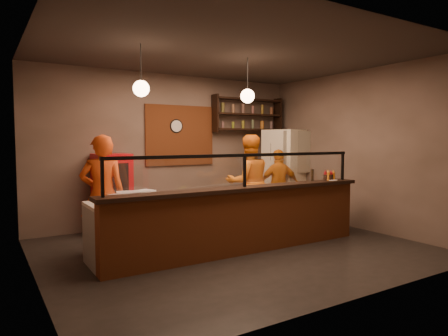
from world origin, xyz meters
TOP-DOWN VIEW (x-y plane):
  - floor at (0.00, 0.00)m, footprint 6.00×6.00m
  - ceiling at (0.00, 0.00)m, footprint 6.00×6.00m
  - wall_back at (0.00, 2.50)m, footprint 6.00×0.00m
  - wall_left at (-3.00, 0.00)m, footprint 0.00×5.00m
  - wall_right at (3.00, 0.00)m, footprint 0.00×5.00m
  - wall_front at (0.00, -2.50)m, footprint 6.00×0.00m
  - brick_patch at (0.20, 2.47)m, footprint 1.60×0.04m
  - service_counter at (0.00, -0.30)m, footprint 4.60×0.25m
  - counter_ledge at (0.00, -0.30)m, footprint 4.70×0.37m
  - worktop_cabinet at (0.00, 0.20)m, footprint 4.60×0.75m
  - worktop at (0.00, 0.20)m, footprint 4.60×0.75m
  - sneeze_guard at (0.00, -0.30)m, footprint 4.50×0.05m
  - wall_shelving at (1.90, 2.32)m, footprint 1.84×0.28m
  - wall_clock at (0.10, 2.46)m, footprint 0.30×0.04m
  - pendant_left at (-1.50, 0.20)m, footprint 0.24×0.24m
  - pendant_right at (0.40, 0.20)m, footprint 0.24×0.24m
  - cook_left at (-1.93, 0.84)m, footprint 0.78×0.61m
  - cook_mid at (1.00, 1.00)m, footprint 1.08×0.93m
  - cook_right at (2.05, 1.33)m, footprint 1.01×0.66m
  - fridge at (2.60, 1.78)m, footprint 1.05×1.01m
  - red_cooler at (-1.40, 2.15)m, footprint 0.67×0.61m
  - pizza_dough at (-0.00, 0.26)m, footprint 0.61×0.61m
  - prep_tub_a at (-1.76, 0.10)m, footprint 0.37×0.33m
  - prep_tub_b at (-1.47, 0.23)m, footprint 0.35×0.32m
  - prep_tub_c at (-1.90, -0.07)m, footprint 0.38×0.35m
  - rolling_pin at (-0.52, 0.38)m, footprint 0.35×0.24m
  - condiment_caddy at (1.94, -0.24)m, footprint 0.22×0.20m
  - pepper_mill at (1.53, -0.22)m, footprint 0.05×0.05m
  - small_plate at (1.95, -0.31)m, footprint 0.18×0.18m

SIDE VIEW (x-z plane):
  - floor at x=0.00m, z-range 0.00..0.00m
  - worktop_cabinet at x=0.00m, z-range 0.00..0.85m
  - service_counter at x=0.00m, z-range 0.00..1.00m
  - red_cooler at x=-1.40m, z-range 0.00..1.54m
  - cook_right at x=2.05m, z-range 0.00..1.59m
  - worktop at x=0.00m, z-range 0.85..0.90m
  - pizza_dough at x=0.00m, z-range 0.90..0.91m
  - rolling_pin at x=-0.52m, z-range 0.90..0.96m
  - cook_left at x=-1.93m, z-range 0.00..1.88m
  - cook_mid at x=1.00m, z-range 0.00..1.90m
  - prep_tub_b at x=-1.47m, z-range 0.90..1.05m
  - prep_tub_c at x=-1.90m, z-range 0.90..1.05m
  - prep_tub_a at x=-1.76m, z-range 0.90..1.06m
  - fridge at x=2.60m, z-range 0.00..2.04m
  - counter_ledge at x=0.00m, z-range 1.00..1.06m
  - small_plate at x=1.95m, z-range 1.06..1.07m
  - condiment_caddy at x=1.94m, z-range 1.06..1.16m
  - pepper_mill at x=1.53m, z-range 1.06..1.28m
  - sneeze_guard at x=0.00m, z-range 1.11..1.63m
  - wall_back at x=0.00m, z-range -1.40..4.60m
  - wall_left at x=-3.00m, z-range -0.90..4.10m
  - wall_right at x=3.00m, z-range -0.90..4.10m
  - wall_front at x=0.00m, z-range -1.40..4.60m
  - brick_patch at x=0.20m, z-range 1.25..2.55m
  - wall_clock at x=0.10m, z-range 1.95..2.25m
  - wall_shelving at x=1.90m, z-range 1.98..2.83m
  - pendant_left at x=-1.50m, z-range 2.17..2.94m
  - pendant_right at x=0.40m, z-range 2.17..2.94m
  - ceiling at x=0.00m, z-range 3.20..3.20m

